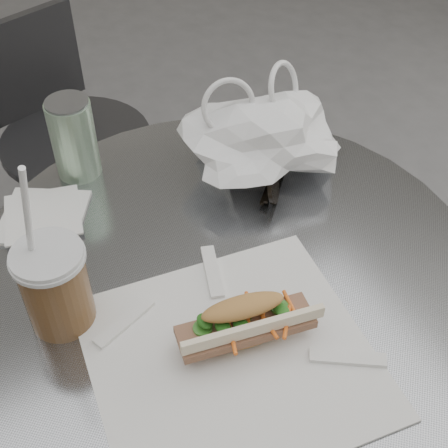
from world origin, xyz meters
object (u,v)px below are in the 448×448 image
iced_coffee (55,285)px  chair_far (75,172)px  cafe_table (225,372)px  drink_can (74,138)px  banh_mi (244,323)px  sunglasses (275,176)px

iced_coffee → chair_far: bearing=73.4°
cafe_table → drink_can: 0.48m
banh_mi → iced_coffee: bearing=152.7°
cafe_table → sunglasses: bearing=35.6°
iced_coffee → sunglasses: iced_coffee is taller
cafe_table → drink_can: bearing=108.4°
sunglasses → drink_can: size_ratio=0.76×
chair_far → banh_mi: 1.05m
banh_mi → sunglasses: 0.31m
sunglasses → drink_can: (-0.26, 0.20, 0.05)m
chair_far → drink_can: (-0.11, -0.52, 0.48)m
chair_far → iced_coffee: 0.96m
sunglasses → drink_can: bearing=96.5°
cafe_table → drink_can: size_ratio=5.46×
chair_far → banh_mi: (-0.05, -0.95, 0.45)m
banh_mi → drink_can: drink_can is taller
cafe_table → iced_coffee: size_ratio=2.79×
cafe_table → chair_far: size_ratio=1.05×
cafe_table → banh_mi: bearing=-109.4°
chair_far → cafe_table: bearing=75.2°
drink_can → sunglasses: bearing=-36.6°
drink_can → chair_far: bearing=78.1°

